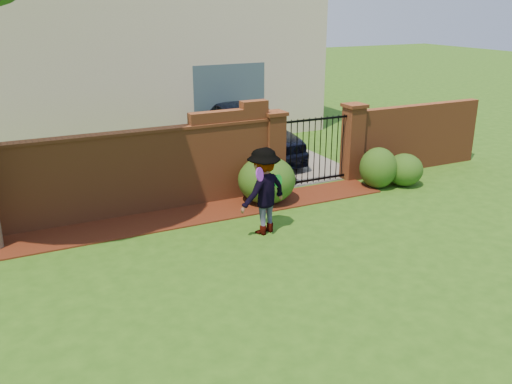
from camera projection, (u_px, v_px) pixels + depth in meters
name	position (u px, v px, depth m)	size (l,w,h in m)	color
ground	(257.00, 290.00, 8.41)	(80.00, 80.00, 0.01)	#2A5415
mulch_bed	(140.00, 224.00, 10.83)	(11.10, 1.08, 0.03)	#3E160B
brick_wall	(74.00, 179.00, 10.65)	(8.70, 0.31, 2.16)	brown
brick_wall_return	(415.00, 137.00, 14.27)	(4.00, 0.25, 1.70)	brown
pillar_left	(274.00, 151.00, 12.48)	(0.50, 0.50, 1.88)	brown
pillar_right	(353.00, 141.00, 13.40)	(0.50, 0.50, 1.88)	brown
iron_gate	(314.00, 150.00, 12.98)	(1.78, 0.03, 1.60)	black
driveway	(244.00, 147.00, 16.64)	(3.20, 8.00, 0.01)	slate
house	(123.00, 35.00, 17.95)	(12.40, 6.40, 6.30)	beige
car	(253.00, 132.00, 15.14)	(1.85, 4.60, 1.57)	black
shrub_left	(267.00, 180.00, 11.91)	(1.26, 1.26, 1.03)	#194314
shrub_middle	(378.00, 168.00, 12.90)	(0.88, 0.88, 0.97)	#194314
shrub_right	(404.00, 170.00, 13.07)	(0.87, 0.87, 0.78)	#194314
man	(265.00, 192.00, 10.21)	(1.08, 0.62, 1.67)	gray
frisbee_purple	(260.00, 174.00, 9.60)	(0.25, 0.25, 0.02)	purple
frisbee_green	(278.00, 181.00, 10.34)	(0.25, 0.25, 0.02)	green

